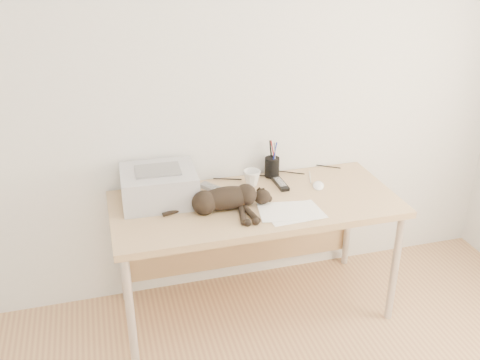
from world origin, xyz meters
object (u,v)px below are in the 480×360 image
object	(u,v)px
mug	(252,178)
mouse	(318,184)
desk	(251,215)
cat	(224,200)
pen_cup	(272,167)
printer	(159,186)

from	to	relation	value
mug	mouse	world-z (taller)	mug
desk	mug	distance (m)	0.22
cat	pen_cup	distance (m)	0.51
desk	mug	world-z (taller)	mug
desk	pen_cup	distance (m)	0.34
printer	mouse	size ratio (longest dim) A/B	3.66
desk	mouse	world-z (taller)	mouse
cat	mouse	bearing A→B (deg)	10.63
desk	printer	bearing A→B (deg)	172.89
mug	mouse	size ratio (longest dim) A/B	0.89
mug	mouse	xyz separation A→B (m)	(0.37, -0.12, -0.03)
desk	cat	bearing A→B (deg)	-145.25
desk	cat	world-z (taller)	cat
printer	pen_cup	distance (m)	0.72
printer	cat	size ratio (longest dim) A/B	0.70
pen_cup	mouse	bearing A→B (deg)	-44.06
printer	mug	size ratio (longest dim) A/B	4.13
mouse	cat	bearing A→B (deg)	-143.31
cat	pen_cup	xyz separation A→B (m)	(0.39, 0.34, 0.00)
pen_cup	printer	bearing A→B (deg)	-168.83
printer	mug	xyz separation A→B (m)	(0.55, 0.05, -0.05)
printer	mouse	world-z (taller)	printer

